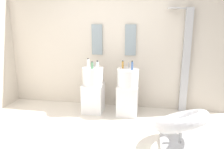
% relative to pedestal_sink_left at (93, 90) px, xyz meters
% --- Properties ---
extents(ground_plane, '(4.80, 3.60, 0.04)m').
position_rel_pedestal_sink_left_xyz_m(ground_plane, '(0.35, -1.18, -0.49)').
color(ground_plane, silver).
extents(rear_partition, '(4.80, 0.10, 2.60)m').
position_rel_pedestal_sink_left_xyz_m(rear_partition, '(0.35, 0.47, 0.83)').
color(rear_partition, beige).
rests_on(rear_partition, ground_plane).
extents(pedestal_sink_left, '(0.41, 0.41, 1.02)m').
position_rel_pedestal_sink_left_xyz_m(pedestal_sink_left, '(0.00, 0.00, 0.00)').
color(pedestal_sink_left, white).
rests_on(pedestal_sink_left, ground_plane).
extents(pedestal_sink_right, '(0.41, 0.41, 1.02)m').
position_rel_pedestal_sink_left_xyz_m(pedestal_sink_right, '(0.69, 0.00, 0.00)').
color(pedestal_sink_right, white).
rests_on(pedestal_sink_right, ground_plane).
extents(vanity_mirror_left, '(0.22, 0.03, 0.62)m').
position_rel_pedestal_sink_left_xyz_m(vanity_mirror_left, '(0.00, 0.40, 0.96)').
color(vanity_mirror_left, '#8C9EA8').
extents(vanity_mirror_right, '(0.22, 0.03, 0.62)m').
position_rel_pedestal_sink_left_xyz_m(vanity_mirror_right, '(0.69, 0.40, 0.96)').
color(vanity_mirror_right, '#8C9EA8').
extents(shower_column, '(0.49, 0.24, 2.05)m').
position_rel_pedestal_sink_left_xyz_m(shower_column, '(1.77, 0.34, 0.61)').
color(shower_column, '#B7BABF').
rests_on(shower_column, ground_plane).
extents(lounge_chair, '(1.10, 1.10, 0.65)m').
position_rel_pedestal_sink_left_xyz_m(lounge_chair, '(1.57, -1.00, -0.12)').
color(lounge_chair, '#B7BABF').
rests_on(lounge_chair, ground_plane).
extents(soap_bottle_green, '(0.04, 0.04, 0.15)m').
position_rel_pedestal_sink_left_xyz_m(soap_bottle_green, '(0.03, -0.13, 0.52)').
color(soap_bottle_green, '#59996B').
rests_on(soap_bottle_green, pedestal_sink_left).
extents(soap_bottle_blue, '(0.04, 0.04, 0.17)m').
position_rel_pedestal_sink_left_xyz_m(soap_bottle_blue, '(0.78, -0.09, 0.53)').
color(soap_bottle_blue, '#4C72B7').
rests_on(soap_bottle_blue, pedestal_sink_right).
extents(soap_bottle_white, '(0.05, 0.05, 0.18)m').
position_rel_pedestal_sink_left_xyz_m(soap_bottle_white, '(-0.10, 0.04, 0.53)').
color(soap_bottle_white, white).
rests_on(soap_bottle_white, pedestal_sink_left).
extents(soap_bottle_amber, '(0.04, 0.04, 0.15)m').
position_rel_pedestal_sink_left_xyz_m(soap_bottle_amber, '(0.59, 0.04, 0.52)').
color(soap_bottle_amber, '#C68C38').
rests_on(soap_bottle_amber, pedestal_sink_right).
extents(soap_bottle_clear, '(0.06, 0.06, 0.14)m').
position_rel_pedestal_sink_left_xyz_m(soap_bottle_clear, '(0.09, 0.02, 0.51)').
color(soap_bottle_clear, silver).
rests_on(soap_bottle_clear, pedestal_sink_left).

